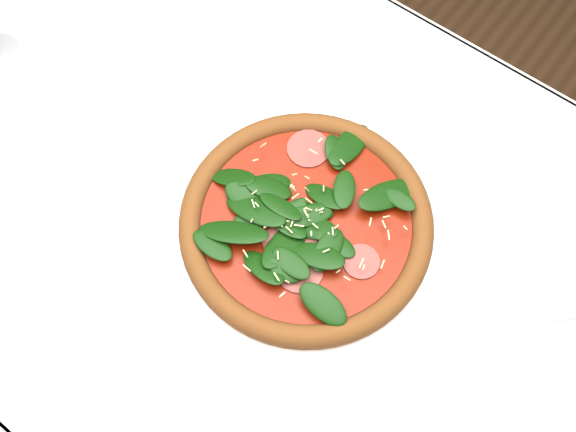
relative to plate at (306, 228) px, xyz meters
The scene contains 5 objects.
ground 0.76m from the plate, behind, with size 6.00×6.00×0.00m, color brown.
dining_table 0.13m from the plate, behind, with size 1.21×0.81×0.75m.
plate is the anchor object (origin of this frame).
pizza 0.02m from the plate, 159.44° to the left, with size 0.35×0.35×0.04m.
saucer_far 0.31m from the plate, 28.35° to the left, with size 0.15×0.15×0.01m.
Camera 1 is at (0.25, -0.27, 1.51)m, focal length 40.00 mm.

